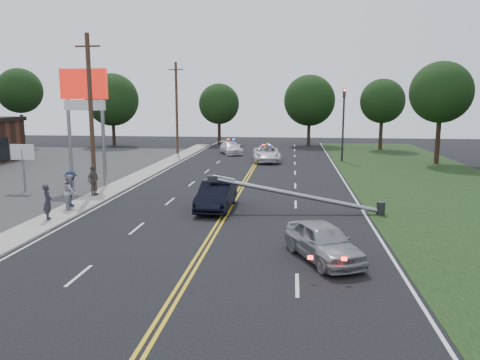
# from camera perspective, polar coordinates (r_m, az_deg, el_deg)

# --- Properties ---
(ground) EXTENTS (120.00, 120.00, 0.00)m
(ground) POSITION_cam_1_polar(r_m,az_deg,el_deg) (17.82, -5.23, -9.71)
(ground) COLOR black
(ground) RESTS_ON ground
(sidewalk) EXTENTS (1.80, 70.00, 0.12)m
(sidewalk) POSITION_cam_1_polar(r_m,az_deg,el_deg) (29.58, -17.36, -2.17)
(sidewalk) COLOR #9F9A8F
(sidewalk) RESTS_ON ground
(grass_verge) EXTENTS (12.00, 80.00, 0.01)m
(grass_verge) POSITION_cam_1_polar(r_m,az_deg,el_deg) (28.90, 26.65, -3.15)
(grass_verge) COLOR black
(grass_verge) RESTS_ON ground
(centerline_yellow) EXTENTS (0.36, 80.00, 0.00)m
(centerline_yellow) POSITION_cam_1_polar(r_m,az_deg,el_deg) (27.32, -0.99, -2.79)
(centerline_yellow) COLOR gold
(centerline_yellow) RESTS_ON ground
(pylon_sign) EXTENTS (3.20, 0.35, 8.00)m
(pylon_sign) POSITION_cam_1_polar(r_m,az_deg,el_deg) (33.51, -18.44, 9.34)
(pylon_sign) COLOR gray
(pylon_sign) RESTS_ON ground
(small_sign) EXTENTS (1.60, 0.14, 3.10)m
(small_sign) POSITION_cam_1_polar(r_m,az_deg,el_deg) (33.58, -24.97, 2.66)
(small_sign) COLOR gray
(small_sign) RESTS_ON ground
(traffic_signal) EXTENTS (0.28, 0.41, 7.05)m
(traffic_signal) POSITION_cam_1_polar(r_m,az_deg,el_deg) (46.73, 12.49, 7.36)
(traffic_signal) COLOR #2D2D30
(traffic_signal) RESTS_ON ground
(fallen_streetlight) EXTENTS (9.36, 0.44, 1.91)m
(fallen_streetlight) POSITION_cam_1_polar(r_m,az_deg,el_deg) (24.96, 7.97, -1.94)
(fallen_streetlight) COLOR #2D2D30
(fallen_streetlight) RESTS_ON ground
(utility_pole_mid) EXTENTS (1.60, 0.28, 10.00)m
(utility_pole_mid) POSITION_cam_1_polar(r_m,az_deg,el_deg) (31.16, -17.71, 7.71)
(utility_pole_mid) COLOR #382619
(utility_pole_mid) RESTS_ON ground
(utility_pole_far) EXTENTS (1.60, 0.28, 10.00)m
(utility_pole_far) POSITION_cam_1_polar(r_m,az_deg,el_deg) (52.03, -7.73, 8.67)
(utility_pole_far) COLOR #382619
(utility_pole_far) RESTS_ON ground
(tree_4) EXTENTS (5.60, 5.60, 9.92)m
(tree_4) POSITION_cam_1_polar(r_m,az_deg,el_deg) (65.82, -25.28, 9.80)
(tree_4) COLOR black
(tree_4) RESTS_ON ground
(tree_5) EXTENTS (6.81, 6.81, 9.42)m
(tree_5) POSITION_cam_1_polar(r_m,az_deg,el_deg) (63.98, -15.31, 9.41)
(tree_5) COLOR black
(tree_5) RESTS_ON ground
(tree_6) EXTENTS (5.45, 5.45, 8.19)m
(tree_6) POSITION_cam_1_polar(r_m,az_deg,el_deg) (63.80, -2.57, 9.24)
(tree_6) COLOR black
(tree_6) RESTS_ON ground
(tree_7) EXTENTS (6.70, 6.70, 9.27)m
(tree_7) POSITION_cam_1_polar(r_m,az_deg,el_deg) (62.96, 8.47, 9.56)
(tree_7) COLOR black
(tree_7) RESTS_ON ground
(tree_8) EXTENTS (5.32, 5.32, 8.51)m
(tree_8) POSITION_cam_1_polar(r_m,az_deg,el_deg) (59.35, 16.97, 9.18)
(tree_8) COLOR black
(tree_8) RESTS_ON ground
(tree_9) EXTENTS (5.67, 5.67, 9.50)m
(tree_9) POSITION_cam_1_polar(r_m,az_deg,el_deg) (47.59, 23.31, 9.78)
(tree_9) COLOR black
(tree_9) RESTS_ON ground
(crashed_sedan) EXTENTS (1.74, 4.73, 1.55)m
(crashed_sedan) POSITION_cam_1_polar(r_m,az_deg,el_deg) (25.66, -2.90, -1.88)
(crashed_sedan) COLOR black
(crashed_sedan) RESTS_ON ground
(waiting_sedan) EXTENTS (3.24, 4.49, 1.42)m
(waiting_sedan) POSITION_cam_1_polar(r_m,az_deg,el_deg) (17.86, 10.10, -7.38)
(waiting_sedan) COLOR #93969A
(waiting_sedan) RESTS_ON ground
(emergency_a) EXTENTS (3.08, 5.72, 1.52)m
(emergency_a) POSITION_cam_1_polar(r_m,az_deg,el_deg) (45.85, 3.25, 3.21)
(emergency_a) COLOR silver
(emergency_a) RESTS_ON ground
(emergency_b) EXTENTS (3.45, 5.01, 1.35)m
(emergency_b) POSITION_cam_1_polar(r_m,az_deg,el_deg) (52.23, -1.11, 3.91)
(emergency_b) COLOR silver
(emergency_b) RESTS_ON ground
(bystander_a) EXTENTS (0.63, 0.75, 1.76)m
(bystander_a) POSITION_cam_1_polar(r_m,az_deg,el_deg) (24.77, -22.40, -2.49)
(bystander_a) COLOR #282830
(bystander_a) RESTS_ON sidewalk
(bystander_b) EXTENTS (0.92, 1.06, 1.87)m
(bystander_b) POSITION_cam_1_polar(r_m,az_deg,el_deg) (26.77, -19.95, -1.36)
(bystander_b) COLOR #9E9EA2
(bystander_b) RESTS_ON sidewalk
(bystander_c) EXTENTS (1.10, 1.44, 1.97)m
(bystander_c) POSITION_cam_1_polar(r_m,az_deg,el_deg) (27.42, -19.88, -0.99)
(bystander_c) COLOR #18233D
(bystander_c) RESTS_ON sidewalk
(bystander_d) EXTENTS (0.61, 1.15, 1.87)m
(bystander_d) POSITION_cam_1_polar(r_m,az_deg,el_deg) (30.16, -17.47, -0.03)
(bystander_d) COLOR #63584F
(bystander_d) RESTS_ON sidewalk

